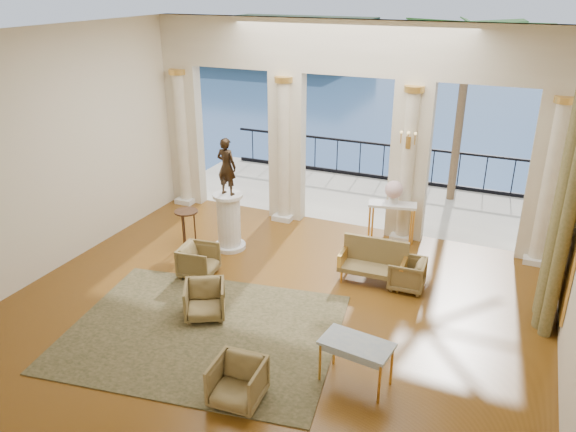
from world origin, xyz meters
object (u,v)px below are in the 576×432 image
at_px(armchair_a, 205,299).
at_px(armchair_d, 199,259).
at_px(armchair_b, 237,380).
at_px(statue, 226,166).
at_px(game_table, 357,347).
at_px(pedestal, 229,222).
at_px(console_table, 392,211).
at_px(side_table, 186,216).
at_px(settee, 374,261).
at_px(armchair_c, 407,272).

bearing_deg(armchair_a, armchair_d, 97.16).
xyz_separation_m(armchair_b, statue, (-2.36, 4.06, 1.46)).
bearing_deg(game_table, armchair_d, 161.22).
height_order(pedestal, console_table, pedestal).
xyz_separation_m(armchair_b, side_table, (-3.23, 3.81, 0.34)).
relative_size(armchair_b, statue, 0.58).
height_order(armchair_a, side_table, side_table).
xyz_separation_m(armchair_b, settee, (0.77, 3.91, 0.06)).
bearing_deg(side_table, console_table, 24.21).
height_order(armchair_d, settee, settee).
relative_size(armchair_d, game_table, 0.65).
height_order(armchair_a, armchair_c, armchair_a).
xyz_separation_m(pedestal, statue, (0.00, -0.00, 1.21)).
height_order(settee, game_table, settee).
bearing_deg(console_table, statue, -165.19).
distance_m(armchair_a, game_table, 2.88).
relative_size(armchair_d, statue, 0.57).
relative_size(armchair_c, armchair_d, 0.95).
relative_size(armchair_b, pedestal, 0.56).
distance_m(armchair_c, pedestal, 3.78).
relative_size(armchair_d, pedestal, 0.55).
distance_m(settee, statue, 3.43).
bearing_deg(console_table, pedestal, -165.19).
xyz_separation_m(armchair_c, side_table, (-4.64, -0.07, 0.36)).
xyz_separation_m(armchair_a, armchair_d, (-0.85, 1.18, -0.00)).
xyz_separation_m(pedestal, console_table, (3.05, 1.51, 0.19)).
height_order(armchair_b, pedestal, pedestal).
bearing_deg(armchair_a, armchair_b, -76.12).
bearing_deg(statue, game_table, 145.91).
bearing_deg(settee, armchair_b, -103.12).
bearing_deg(pedestal, armchair_a, -70.12).
distance_m(pedestal, side_table, 0.91).
xyz_separation_m(armchair_d, statue, (-0.03, 1.27, 1.46)).
relative_size(armchair_a, armchair_c, 1.06).
height_order(settee, side_table, settee).
bearing_deg(console_table, armchair_d, -148.95).
xyz_separation_m(armchair_a, game_table, (2.80, -0.62, 0.26)).
distance_m(armchair_d, console_table, 4.13).
bearing_deg(pedestal, settee, -2.71).
height_order(armchair_b, console_table, console_table).
relative_size(settee, side_table, 1.57).
distance_m(armchair_a, side_table, 2.83).
xyz_separation_m(armchair_b, armchair_c, (1.41, 3.88, -0.02)).
distance_m(armchair_b, armchair_c, 4.13).
bearing_deg(settee, statue, 175.29).
bearing_deg(settee, armchair_d, -162.18).
relative_size(statue, side_table, 1.48).
relative_size(armchair_d, settee, 0.54).
bearing_deg(console_table, armchair_c, -78.52).
distance_m(armchair_b, console_table, 5.63).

